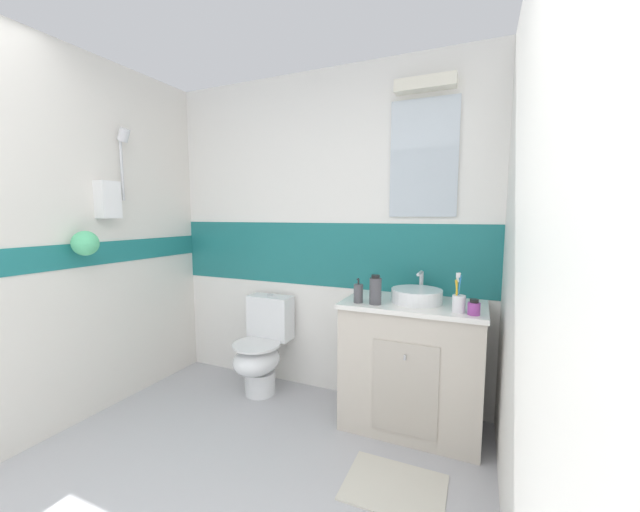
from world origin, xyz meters
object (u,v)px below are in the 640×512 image
(hair_gel_jar, at_px, (474,308))
(sink_basin, at_px, (417,295))
(soap_dispenser, at_px, (358,293))
(mouthwash_bottle, at_px, (375,290))
(toothbrush_cup, at_px, (459,302))
(toilet, at_px, (262,348))

(hair_gel_jar, bearing_deg, sink_basin, 153.29)
(soap_dispenser, xyz_separation_m, hair_gel_jar, (0.69, -0.01, -0.02))
(mouthwash_bottle, xyz_separation_m, hair_gel_jar, (0.57, -0.02, -0.05))
(soap_dispenser, height_order, hair_gel_jar, soap_dispenser)
(toothbrush_cup, xyz_separation_m, soap_dispenser, (-0.60, -0.01, 0.00))
(sink_basin, bearing_deg, toilet, 179.28)
(toothbrush_cup, height_order, mouthwash_bottle, toothbrush_cup)
(sink_basin, height_order, hair_gel_jar, sink_basin)
(toilet, relative_size, mouthwash_bottle, 4.12)
(toilet, relative_size, soap_dispenser, 4.80)
(mouthwash_bottle, distance_m, hair_gel_jar, 0.58)
(toilet, bearing_deg, hair_gel_jar, -6.97)
(sink_basin, xyz_separation_m, soap_dispenser, (-0.34, -0.16, 0.01))
(hair_gel_jar, bearing_deg, toothbrush_cup, 160.86)
(sink_basin, height_order, soap_dispenser, sink_basin)
(sink_basin, xyz_separation_m, toothbrush_cup, (0.26, -0.14, 0.01))
(sink_basin, distance_m, hair_gel_jar, 0.38)
(toothbrush_cup, height_order, hair_gel_jar, toothbrush_cup)
(mouthwash_bottle, relative_size, hair_gel_jar, 2.07)
(sink_basin, distance_m, mouthwash_bottle, 0.28)
(soap_dispenser, xyz_separation_m, mouthwash_bottle, (0.11, 0.00, 0.03))
(sink_basin, relative_size, toothbrush_cup, 1.58)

